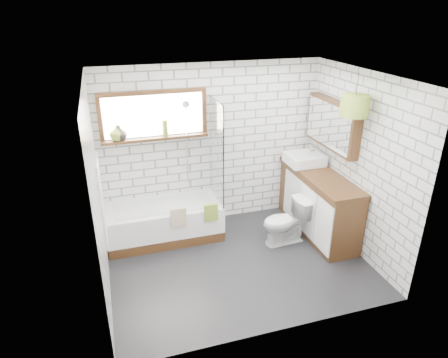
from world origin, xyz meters
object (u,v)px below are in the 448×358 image
object	(u,v)px
bathtub	(164,222)
vanity	(318,203)
toilet	(285,222)
pendant	(355,106)
basin	(304,159)

from	to	relation	value
bathtub	vanity	bearing A→B (deg)	-11.97
toilet	pendant	bearing A→B (deg)	53.15
vanity	basin	bearing A→B (deg)	98.09
bathtub	toilet	world-z (taller)	toilet
basin	toilet	distance (m)	1.06
vanity	pendant	size ratio (longest dim) A/B	4.79
vanity	toilet	world-z (taller)	vanity
bathtub	vanity	size ratio (longest dim) A/B	0.99
toilet	vanity	bearing A→B (deg)	99.77
basin	pendant	size ratio (longest dim) A/B	1.53
vanity	basin	distance (m)	0.70
basin	vanity	bearing A→B (deg)	-81.91
toilet	bathtub	bearing A→B (deg)	-115.64
vanity	pendant	distance (m)	1.71
bathtub	basin	bearing A→B (deg)	-1.58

